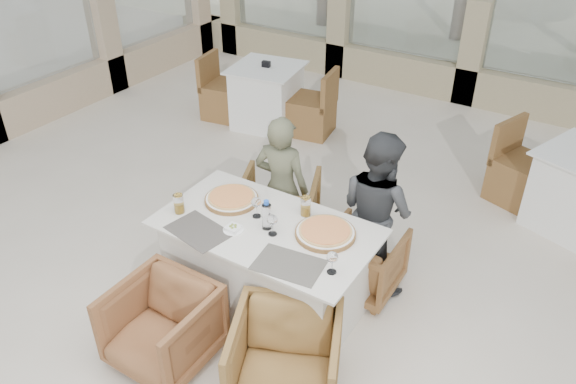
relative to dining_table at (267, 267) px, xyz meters
The scene contains 22 objects.
ground 0.40m from the dining_table, ahead, with size 80.00×80.00×0.00m, color beige.
perimeter_wall_far 4.83m from the dining_table, 88.93° to the left, with size 10.00×0.34×1.60m, color tan, non-canonical shape.
perimeter_wall_left 4.68m from the dining_table, 161.09° to the left, with size 0.34×7.00×1.60m, color #C5AC8B, non-canonical shape.
dining_table is the anchor object (origin of this frame).
placemat_near_left 0.62m from the dining_table, 140.47° to the right, with size 0.45×0.30×0.00m, color #504A45.
placemat_near_right 0.61m from the dining_table, 37.24° to the right, with size 0.45×0.30×0.00m, color #5B564E.
pizza_left 0.59m from the dining_table, 162.39° to the left, with size 0.42×0.42×0.05m, color #E6531F.
pizza_right 0.60m from the dining_table, 17.54° to the left, with size 0.43×0.43×0.06m, color #DA481D.
water_bottle 0.50m from the dining_table, 41.18° to the right, with size 0.07×0.07×0.24m, color #9DBACF.
wine_glass_centre 0.50m from the dining_table, 153.42° to the left, with size 0.08×0.08×0.18m, color silver, non-canonical shape.
wine_glass_near 0.49m from the dining_table, 31.29° to the right, with size 0.08×0.08×0.18m, color white, non-canonical shape.
wine_glass_corner 0.83m from the dining_table, 16.87° to the right, with size 0.08×0.08×0.18m, color white, non-canonical shape.
beer_glass_left 0.82m from the dining_table, 163.05° to the right, with size 0.08×0.08×0.15m, color gold.
beer_glass_right 0.56m from the dining_table, 58.51° to the left, with size 0.08×0.08×0.15m, color gold.
olive_dish 0.47m from the dining_table, 135.30° to the right, with size 0.11×0.11×0.04m, color white, non-canonical shape.
armchair_far_left 0.90m from the dining_table, 116.93° to the left, with size 0.67×0.69×0.63m, color olive.
armchair_far_right 0.80m from the dining_table, 47.74° to the left, with size 0.58×0.60×0.54m, color brown.
armchair_near_left 0.89m from the dining_table, 110.60° to the right, with size 0.65×0.67×0.61m, color brown.
armchair_near_right 0.87m from the dining_table, 48.37° to the right, with size 0.68×0.70×0.63m, color olive.
diner_left 0.76m from the dining_table, 113.52° to the left, with size 0.48×0.31×1.31m, color #5C5E44.
diner_right 0.96m from the dining_table, 52.92° to the left, with size 0.66×0.51×1.36m, color #393B3E.
bg_table_a 3.29m from the dining_table, 123.97° to the left, with size 1.64×0.82×0.77m, color white, non-canonical shape.
Camera 1 is at (1.79, -2.71, 3.17)m, focal length 35.00 mm.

